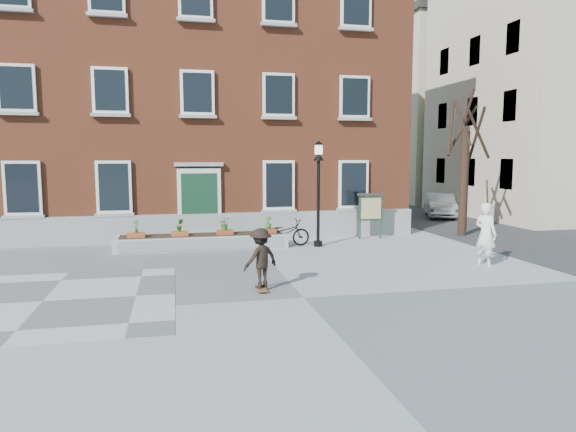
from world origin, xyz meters
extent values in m
plane|color=gray|center=(0.00, 0.00, 0.00)|extent=(100.00, 100.00, 0.00)
cube|color=#5D5D60|center=(-6.00, 1.00, 0.01)|extent=(6.00, 6.00, 0.01)
imported|color=black|center=(1.02, 6.96, 0.51)|extent=(2.00, 0.85, 1.02)
imported|color=silver|center=(11.45, 14.32, 0.67)|extent=(2.84, 4.27, 1.33)
imported|color=white|center=(6.36, 2.35, 0.98)|extent=(0.70, 0.84, 1.95)
cube|color=brown|center=(-2.00, 14.00, 6.00)|extent=(18.00, 10.00, 12.00)
cube|color=gray|center=(-2.00, 8.88, 0.55)|extent=(18.00, 0.24, 1.10)
cube|color=gray|center=(-2.00, 8.75, 0.10)|extent=(2.60, 0.80, 0.20)
cube|color=#989893|center=(-2.00, 8.90, 0.30)|extent=(2.20, 0.50, 0.20)
cube|color=silver|center=(-2.00, 8.92, 1.65)|extent=(1.70, 0.12, 2.50)
cube|color=#123421|center=(-2.00, 8.87, 1.55)|extent=(1.40, 0.06, 2.30)
cube|color=gray|center=(-2.00, 8.88, 3.05)|extent=(1.90, 0.25, 0.15)
cube|color=silver|center=(-8.40, 8.90, 2.20)|extent=(1.30, 0.10, 2.00)
cube|color=black|center=(-8.40, 8.85, 2.20)|extent=(1.08, 0.04, 1.78)
cube|color=#979692|center=(-8.40, 8.84, 1.14)|extent=(1.44, 0.20, 0.12)
cube|color=silver|center=(-8.40, 8.90, 5.80)|extent=(1.30, 0.10, 1.70)
cube|color=black|center=(-8.40, 8.85, 5.80)|extent=(1.08, 0.04, 1.48)
cube|color=gray|center=(-8.40, 8.84, 4.89)|extent=(1.44, 0.20, 0.12)
cube|color=#999994|center=(-8.40, 8.84, 8.49)|extent=(1.44, 0.20, 0.12)
cube|color=white|center=(-5.20, 8.90, 2.20)|extent=(1.30, 0.10, 2.00)
cube|color=black|center=(-5.20, 8.85, 2.20)|extent=(1.08, 0.04, 1.78)
cube|color=#9A9A95|center=(-5.20, 8.84, 1.14)|extent=(1.44, 0.20, 0.12)
cube|color=white|center=(-5.20, 8.90, 5.80)|extent=(1.30, 0.10, 1.70)
cube|color=black|center=(-5.20, 8.85, 5.80)|extent=(1.08, 0.04, 1.48)
cube|color=#969591|center=(-5.20, 8.84, 4.89)|extent=(1.44, 0.20, 0.12)
cube|color=#A9A9A4|center=(-5.20, 8.84, 8.49)|extent=(1.44, 0.20, 0.12)
cube|color=white|center=(-2.00, 8.90, 5.80)|extent=(1.30, 0.10, 1.70)
cube|color=black|center=(-2.00, 8.85, 5.80)|extent=(1.08, 0.04, 1.48)
cube|color=#9B9C97|center=(-2.00, 8.84, 4.89)|extent=(1.44, 0.20, 0.12)
cube|color=#A8A8A3|center=(-2.00, 8.84, 8.49)|extent=(1.44, 0.20, 0.12)
cube|color=white|center=(1.20, 8.90, 2.20)|extent=(1.30, 0.10, 2.00)
cube|color=black|center=(1.20, 8.85, 2.20)|extent=(1.08, 0.04, 1.78)
cube|color=#9D9C98|center=(1.20, 8.84, 1.14)|extent=(1.44, 0.20, 0.12)
cube|color=silver|center=(1.20, 8.90, 5.80)|extent=(1.30, 0.10, 1.70)
cube|color=black|center=(1.20, 8.85, 5.80)|extent=(1.08, 0.04, 1.48)
cube|color=#A8A9A3|center=(1.20, 8.84, 4.89)|extent=(1.44, 0.20, 0.12)
cube|color=white|center=(1.20, 8.90, 9.40)|extent=(1.30, 0.10, 1.70)
cube|color=black|center=(1.20, 8.85, 9.40)|extent=(1.08, 0.04, 1.48)
cube|color=#989893|center=(1.20, 8.84, 8.49)|extent=(1.44, 0.20, 0.12)
cube|color=white|center=(4.40, 8.90, 2.20)|extent=(1.30, 0.10, 2.00)
cube|color=black|center=(4.40, 8.85, 2.20)|extent=(1.08, 0.04, 1.78)
cube|color=#9A9A95|center=(4.40, 8.84, 1.14)|extent=(1.44, 0.20, 0.12)
cube|color=white|center=(4.40, 8.90, 5.80)|extent=(1.30, 0.10, 1.70)
cube|color=black|center=(4.40, 8.85, 5.80)|extent=(1.08, 0.04, 1.48)
cube|color=#9C9C97|center=(4.40, 8.84, 4.89)|extent=(1.44, 0.20, 0.12)
cube|color=white|center=(4.40, 8.90, 9.40)|extent=(1.30, 0.10, 1.70)
cube|color=black|center=(4.40, 8.85, 9.40)|extent=(1.08, 0.04, 1.48)
cube|color=#ACACA6|center=(4.40, 8.84, 8.49)|extent=(1.44, 0.20, 0.12)
cube|color=#B4B4B0|center=(-2.00, 7.20, 0.25)|extent=(6.20, 1.10, 0.50)
cube|color=silver|center=(-2.00, 6.64, 0.25)|extent=(5.80, 0.02, 0.40)
cube|color=black|center=(-2.00, 7.20, 0.50)|extent=(5.80, 0.90, 0.06)
cube|color=#994421|center=(-4.30, 6.95, 0.60)|extent=(0.60, 0.25, 0.20)
imported|color=#316A1F|center=(-4.30, 6.95, 0.92)|extent=(0.24, 0.24, 0.45)
cube|color=#944820|center=(-2.80, 6.95, 0.60)|extent=(0.60, 0.25, 0.20)
imported|color=#275D1C|center=(-2.80, 6.95, 0.92)|extent=(0.25, 0.25, 0.45)
cube|color=#923A1F|center=(-1.20, 6.95, 0.60)|extent=(0.60, 0.25, 0.20)
imported|color=#29641E|center=(-1.20, 6.95, 0.92)|extent=(0.40, 0.40, 0.45)
cube|color=maroon|center=(0.40, 6.95, 0.60)|extent=(0.60, 0.25, 0.20)
imported|color=#346A1F|center=(0.40, 6.95, 0.92)|extent=(0.25, 0.25, 0.45)
cylinder|color=#312015|center=(9.00, 8.00, 2.20)|extent=(0.36, 0.36, 4.40)
cylinder|color=black|center=(9.51, 8.00, 4.29)|extent=(0.12, 1.12, 2.23)
cylinder|color=black|center=(9.17, 8.52, 4.55)|extent=(1.18, 0.49, 1.97)
cylinder|color=#301D15|center=(8.51, 8.36, 4.55)|extent=(0.88, 1.14, 2.35)
cylinder|color=black|center=(8.70, 7.78, 4.73)|extent=(0.60, 0.77, 1.90)
cylinder|color=black|center=(9.20, 7.37, 4.24)|extent=(1.39, 0.55, 1.95)
cylinder|color=black|center=(9.16, 8.13, 5.37)|extent=(0.43, 0.48, 1.58)
cube|color=#38383B|center=(12.00, 18.00, 0.00)|extent=(8.00, 36.00, 0.01)
cube|color=beige|center=(18.00, 14.00, 7.00)|extent=(10.00, 11.00, 14.00)
cube|color=beige|center=(18.00, 26.00, 6.50)|extent=(10.00, 11.00, 13.00)
cube|color=#35312E|center=(18.00, 26.00, 13.25)|extent=(10.40, 11.40, 0.50)
cube|color=black|center=(13.04, 10.80, 2.50)|extent=(0.08, 1.00, 1.50)
cube|color=black|center=(13.04, 14.00, 2.50)|extent=(0.08, 1.00, 1.50)
cube|color=black|center=(13.04, 17.20, 2.50)|extent=(0.08, 1.00, 1.50)
cube|color=black|center=(13.04, 10.80, 5.80)|extent=(0.08, 1.00, 1.50)
cube|color=black|center=(13.04, 14.00, 5.80)|extent=(0.08, 1.00, 1.50)
cube|color=black|center=(13.04, 17.20, 5.80)|extent=(0.08, 1.00, 1.50)
cube|color=black|center=(13.04, 10.80, 9.00)|extent=(0.08, 1.00, 1.50)
cube|color=black|center=(13.04, 14.00, 9.00)|extent=(0.08, 1.00, 1.50)
cube|color=black|center=(13.04, 17.20, 9.00)|extent=(0.08, 1.00, 1.50)
cylinder|color=black|center=(2.27, 6.77, 0.10)|extent=(0.32, 0.32, 0.20)
cylinder|color=black|center=(2.27, 6.77, 1.60)|extent=(0.12, 0.12, 3.20)
cone|color=black|center=(2.27, 6.77, 3.35)|extent=(0.40, 0.40, 0.30)
cube|color=beige|center=(2.27, 6.77, 3.60)|extent=(0.24, 0.24, 0.34)
cone|color=black|center=(2.27, 6.77, 3.85)|extent=(0.40, 0.40, 0.16)
cylinder|color=#193223|center=(4.40, 8.05, 0.90)|extent=(0.08, 0.08, 1.80)
cylinder|color=#1A3525|center=(5.30, 8.05, 0.90)|extent=(0.08, 0.08, 1.80)
cube|color=#193220|center=(4.85, 8.05, 1.25)|extent=(1.00, 0.10, 1.00)
cube|color=#D4CE89|center=(4.85, 7.99, 1.25)|extent=(0.85, 0.02, 0.85)
cube|color=#352F2E|center=(4.85, 8.05, 1.82)|extent=(1.10, 0.16, 0.10)
cube|color=brown|center=(-0.88, 0.91, 0.06)|extent=(0.22, 0.78, 0.03)
cylinder|color=black|center=(-0.97, 0.63, 0.03)|extent=(0.03, 0.05, 0.05)
cylinder|color=black|center=(-0.79, 0.63, 0.03)|extent=(0.03, 0.05, 0.05)
cylinder|color=black|center=(-0.97, 1.19, 0.03)|extent=(0.03, 0.05, 0.05)
cylinder|color=black|center=(-0.79, 1.19, 0.03)|extent=(0.03, 0.05, 0.05)
imported|color=black|center=(-0.88, 0.91, 0.82)|extent=(1.12, 0.93, 1.50)
camera|label=1|loc=(-2.94, -11.55, 3.34)|focal=32.00mm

